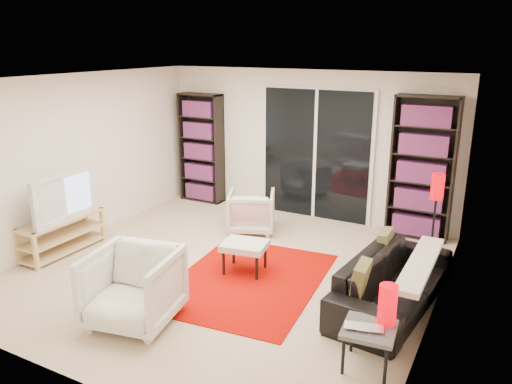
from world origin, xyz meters
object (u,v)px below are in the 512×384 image
(sofa, at_px, (393,281))
(armchair_back, at_px, (251,211))
(bookshelf_left, at_px, (201,148))
(bookshelf_right, at_px, (422,169))
(side_table, at_px, (369,332))
(armchair_front, at_px, (133,288))
(tv_stand, at_px, (63,234))
(ottoman, at_px, (245,247))
(floor_lamp, at_px, (436,197))

(sofa, distance_m, armchair_back, 2.77)
(bookshelf_left, bearing_deg, sofa, -29.27)
(bookshelf_right, bearing_deg, side_table, -86.01)
(armchair_front, bearing_deg, sofa, 24.30)
(tv_stand, distance_m, sofa, 4.43)
(bookshelf_left, relative_size, ottoman, 3.19)
(armchair_back, xyz_separation_m, floor_lamp, (2.64, 0.09, 0.59))
(tv_stand, bearing_deg, armchair_back, 45.20)
(armchair_back, distance_m, floor_lamp, 2.71)
(tv_stand, height_order, floor_lamp, floor_lamp)
(tv_stand, height_order, ottoman, tv_stand)
(ottoman, xyz_separation_m, side_table, (1.92, -1.18, 0.01))
(bookshelf_left, distance_m, sofa, 4.66)
(ottoman, bearing_deg, side_table, -31.52)
(sofa, distance_m, ottoman, 1.85)
(sofa, bearing_deg, side_table, -170.38)
(sofa, height_order, side_table, sofa)
(sofa, relative_size, armchair_back, 2.83)
(armchair_back, distance_m, side_table, 3.55)
(side_table, bearing_deg, bookshelf_left, 139.78)
(bookshelf_right, relative_size, side_table, 4.21)
(armchair_back, height_order, ottoman, armchair_back)
(bookshelf_right, bearing_deg, sofa, -85.65)
(tv_stand, distance_m, floor_lamp, 5.04)
(armchair_front, bearing_deg, tv_stand, 145.02)
(bookshelf_left, bearing_deg, ottoman, -46.43)
(armchair_front, xyz_separation_m, side_table, (2.35, 0.40, -0.04))
(floor_lamp, bearing_deg, sofa, -97.55)
(armchair_front, bearing_deg, bookshelf_right, 50.51)
(ottoman, height_order, side_table, same)
(bookshelf_right, bearing_deg, armchair_front, -118.65)
(side_table, bearing_deg, ottoman, 148.48)
(ottoman, bearing_deg, bookshelf_left, 133.57)
(sofa, xyz_separation_m, armchair_back, (-2.46, 1.28, 0.03))
(armchair_back, bearing_deg, bookshelf_left, -56.14)
(tv_stand, bearing_deg, armchair_front, -24.14)
(ottoman, bearing_deg, bookshelf_right, 53.66)
(bookshelf_left, height_order, bookshelf_right, bookshelf_right)
(bookshelf_right, height_order, sofa, bookshelf_right)
(bookshelf_right, height_order, side_table, bookshelf_right)
(bookshelf_left, distance_m, armchair_back, 1.95)
(side_table, bearing_deg, tv_stand, 172.99)
(tv_stand, bearing_deg, sofa, 8.55)
(tv_stand, relative_size, side_table, 2.50)
(side_table, bearing_deg, floor_lamp, 87.54)
(bookshelf_left, height_order, tv_stand, bookshelf_left)
(armchair_front, distance_m, floor_lamp, 3.89)
(tv_stand, distance_m, armchair_back, 2.73)
(bookshelf_right, relative_size, floor_lamp, 1.72)
(ottoman, bearing_deg, armchair_back, 115.17)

